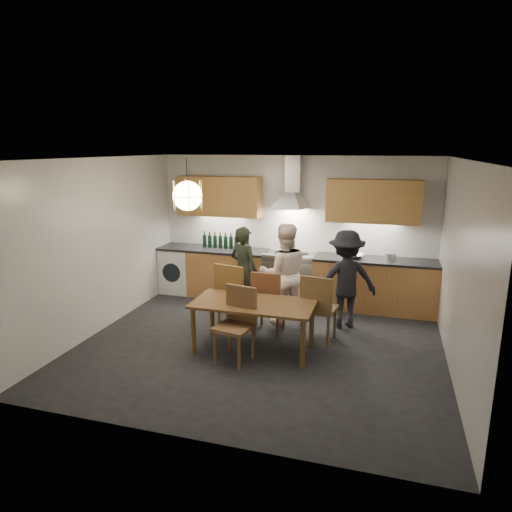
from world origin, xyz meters
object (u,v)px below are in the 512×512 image
(dining_table, at_px, (254,308))
(person_left, at_px, (244,270))
(stock_pot, at_px, (390,257))
(chair_front, at_px, (237,319))
(person_mid, at_px, (284,274))
(wine_bottles, at_px, (226,241))
(chair_back_left, at_px, (233,293))
(person_right, at_px, (346,279))
(mixing_bowl, at_px, (355,256))

(dining_table, distance_m, person_left, 1.49)
(stock_pot, bearing_deg, dining_table, -130.21)
(chair_front, bearing_deg, person_left, 116.65)
(person_mid, relative_size, wine_bottles, 1.75)
(wine_bottles, bearing_deg, chair_back_left, -66.52)
(person_mid, bearing_deg, chair_back_left, 21.40)
(chair_front, relative_size, person_right, 0.64)
(person_left, bearing_deg, chair_front, 127.43)
(dining_table, xyz_separation_m, mixing_bowl, (1.18, 2.10, 0.32))
(dining_table, height_order, mixing_bowl, mixing_bowl)
(person_mid, distance_m, mixing_bowl, 1.40)
(chair_back_left, xyz_separation_m, chair_front, (0.36, -0.88, -0.05))
(chair_back_left, relative_size, wine_bottles, 1.16)
(person_mid, bearing_deg, mixing_bowl, -157.08)
(dining_table, bearing_deg, person_right, 48.16)
(dining_table, height_order, person_right, person_right)
(chair_front, xyz_separation_m, stock_pot, (1.88, 2.39, 0.40))
(person_right, distance_m, stock_pot, 1.08)
(chair_back_left, height_order, person_left, person_left)
(chair_front, bearing_deg, stock_pot, 63.47)
(dining_table, distance_m, chair_back_left, 0.74)
(chair_back_left, xyz_separation_m, mixing_bowl, (1.67, 1.54, 0.33))
(dining_table, xyz_separation_m, stock_pot, (1.75, 2.08, 0.35))
(dining_table, distance_m, mixing_bowl, 2.43)
(dining_table, bearing_deg, chair_front, -111.82)
(chair_front, bearing_deg, person_right, 63.12)
(stock_pot, bearing_deg, person_mid, -149.53)
(person_right, xyz_separation_m, wine_bottles, (-2.31, 0.95, 0.28))
(chair_back_left, distance_m, wine_bottles, 1.83)
(person_right, height_order, mixing_bowl, person_right)
(chair_front, relative_size, person_mid, 0.61)
(dining_table, distance_m, person_mid, 1.16)
(chair_back_left, distance_m, person_left, 0.82)
(person_mid, bearing_deg, stock_pot, -169.85)
(dining_table, relative_size, chair_back_left, 1.55)
(person_left, height_order, person_mid, person_mid)
(mixing_bowl, bearing_deg, stock_pot, -2.00)
(person_left, bearing_deg, stock_pot, -140.60)
(chair_front, xyz_separation_m, person_mid, (0.29, 1.46, 0.24))
(mixing_bowl, xyz_separation_m, stock_pot, (0.58, -0.02, 0.02))
(chair_front, bearing_deg, wine_bottles, 124.77)
(person_left, height_order, mixing_bowl, person_left)
(person_mid, xyz_separation_m, wine_bottles, (-1.36, 1.05, 0.25))
(chair_front, height_order, person_right, person_right)
(chair_back_left, relative_size, person_mid, 0.66)
(chair_back_left, bearing_deg, person_left, -72.28)
(chair_back_left, relative_size, stock_pot, 5.99)
(person_mid, relative_size, mixing_bowl, 5.19)
(mixing_bowl, height_order, wine_bottles, wine_bottles)
(person_mid, distance_m, stock_pot, 1.86)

